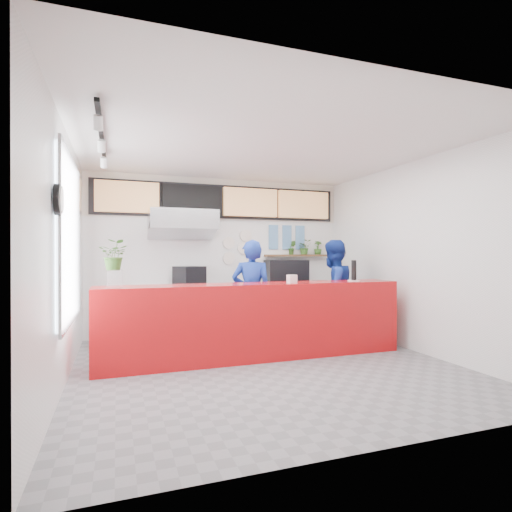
{
  "coord_description": "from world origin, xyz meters",
  "views": [
    {
      "loc": [
        -1.93,
        -5.11,
        1.53
      ],
      "look_at": [
        0.1,
        0.7,
        1.5
      ],
      "focal_mm": 28.0,
      "sensor_mm": 36.0,
      "label": 1
    }
  ],
  "objects": [
    {
      "name": "floor",
      "position": [
        0.0,
        0.0,
        0.0
      ],
      "size": [
        5.0,
        5.0,
        0.0
      ],
      "primitive_type": "plane",
      "color": "slate",
      "rests_on": "ground"
    },
    {
      "name": "ceiling",
      "position": [
        0.0,
        0.0,
        3.0
      ],
      "size": [
        5.0,
        5.0,
        0.0
      ],
      "primitive_type": "plane",
      "rotation": [
        3.14,
        0.0,
        0.0
      ],
      "color": "silver"
    },
    {
      "name": "wall_back",
      "position": [
        0.0,
        2.5,
        1.5
      ],
      "size": [
        5.0,
        0.0,
        5.0
      ],
      "primitive_type": "plane",
      "rotation": [
        1.57,
        0.0,
        0.0
      ],
      "color": "white",
      "rests_on": "ground"
    },
    {
      "name": "wall_left",
      "position": [
        -2.5,
        0.0,
        1.5
      ],
      "size": [
        0.0,
        5.0,
        5.0
      ],
      "primitive_type": "plane",
      "rotation": [
        1.57,
        0.0,
        1.57
      ],
      "color": "white",
      "rests_on": "ground"
    },
    {
      "name": "wall_right",
      "position": [
        2.5,
        0.0,
        1.5
      ],
      "size": [
        0.0,
        5.0,
        5.0
      ],
      "primitive_type": "plane",
      "rotation": [
        1.57,
        0.0,
        -1.57
      ],
      "color": "white",
      "rests_on": "ground"
    },
    {
      "name": "service_counter",
      "position": [
        0.0,
        0.4,
        0.55
      ],
      "size": [
        4.5,
        0.6,
        1.1
      ],
      "primitive_type": "cube",
      "color": "#B70D10",
      "rests_on": "ground"
    },
    {
      "name": "cream_band",
      "position": [
        0.0,
        2.49,
        2.6
      ],
      "size": [
        5.0,
        0.02,
        0.8
      ],
      "primitive_type": "cube",
      "color": "beige",
      "rests_on": "wall_back"
    },
    {
      "name": "prep_bench",
      "position": [
        -0.8,
        2.2,
        0.45
      ],
      "size": [
        1.8,
        0.6,
        0.9
      ],
      "primitive_type": "cube",
      "color": "#B2B5BA",
      "rests_on": "ground"
    },
    {
      "name": "panini_oven",
      "position": [
        -0.67,
        2.2,
        1.1
      ],
      "size": [
        0.59,
        0.59,
        0.4
      ],
      "primitive_type": "cube",
      "rotation": [
        0.0,
        0.0,
        0.43
      ],
      "color": "black",
      "rests_on": "prep_bench"
    },
    {
      "name": "extraction_hood",
      "position": [
        -0.8,
        2.15,
        2.15
      ],
      "size": [
        1.2,
        0.7,
        0.35
      ],
      "primitive_type": "cube",
      "color": "#B2B5BA",
      "rests_on": "ceiling"
    },
    {
      "name": "hood_lip",
      "position": [
        -0.8,
        2.15,
        1.95
      ],
      "size": [
        1.2,
        0.69,
        0.31
      ],
      "primitive_type": "cube",
      "rotation": [
        -0.35,
        0.0,
        0.0
      ],
      "color": "#B2B5BA",
      "rests_on": "ceiling"
    },
    {
      "name": "right_bench",
      "position": [
        1.5,
        2.2,
        0.45
      ],
      "size": [
        1.8,
        0.6,
        0.9
      ],
      "primitive_type": "cube",
      "color": "#B2B5BA",
      "rests_on": "ground"
    },
    {
      "name": "espresso_machine",
      "position": [
        1.25,
        2.2,
        1.15
      ],
      "size": [
        0.85,
        0.66,
        0.51
      ],
      "primitive_type": "cube",
      "rotation": [
        0.0,
        0.0,
        -0.12
      ],
      "color": "black",
      "rests_on": "right_bench"
    },
    {
      "name": "espresso_tray",
      "position": [
        1.25,
        2.2,
        1.38
      ],
      "size": [
        0.66,
        0.48,
        0.06
      ],
      "primitive_type": "cube",
      "rotation": [
        0.0,
        0.0,
        -0.05
      ],
      "color": "#ABAEB2",
      "rests_on": "espresso_machine"
    },
    {
      "name": "herb_shelf",
      "position": [
        1.6,
        2.4,
        1.5
      ],
      "size": [
        1.4,
        0.18,
        0.04
      ],
      "primitive_type": "cube",
      "color": "brown",
      "rests_on": "wall_back"
    },
    {
      "name": "menu_board_far_left",
      "position": [
        -1.75,
        2.38,
        2.55
      ],
      "size": [
        1.1,
        0.1,
        0.55
      ],
      "primitive_type": "cube",
      "color": "tan",
      "rests_on": "wall_back"
    },
    {
      "name": "menu_board_mid_left",
      "position": [
        -0.59,
        2.38,
        2.55
      ],
      "size": [
        1.1,
        0.1,
        0.55
      ],
      "primitive_type": "cube",
      "color": "black",
      "rests_on": "wall_back"
    },
    {
      "name": "menu_board_mid_right",
      "position": [
        0.57,
        2.38,
        2.55
      ],
      "size": [
        1.1,
        0.1,
        0.55
      ],
      "primitive_type": "cube",
      "color": "tan",
      "rests_on": "wall_back"
    },
    {
      "name": "menu_board_far_right",
      "position": [
        1.73,
        2.38,
        2.55
      ],
      "size": [
        1.1,
        0.1,
        0.55
      ],
      "primitive_type": "cube",
      "color": "tan",
      "rests_on": "wall_back"
    },
    {
      "name": "soffit",
      "position": [
        0.0,
        2.46,
        2.55
      ],
      "size": [
        4.8,
        0.04,
        0.65
      ],
      "primitive_type": "cube",
      "color": "black",
      "rests_on": "wall_back"
    },
    {
      "name": "window_pane",
      "position": [
        -2.47,
        0.3,
        1.7
      ],
      "size": [
        0.04,
        2.2,
        1.9
      ],
      "primitive_type": "cube",
      "color": "silver",
      "rests_on": "wall_left"
    },
    {
      "name": "window_frame",
      "position": [
        -2.45,
        0.3,
        1.7
      ],
      "size": [
        0.03,
        2.3,
        2.0
      ],
      "primitive_type": "cube",
      "color": "#B2B5BA",
      "rests_on": "wall_left"
    },
    {
      "name": "wall_clock_rim",
      "position": [
        -2.46,
        -0.9,
        2.05
      ],
      "size": [
        0.05,
        0.3,
        0.3
      ],
      "primitive_type": "cylinder",
      "rotation": [
        0.0,
        1.57,
        0.0
      ],
      "color": "black",
      "rests_on": "wall_left"
    },
    {
      "name": "wall_clock_face",
      "position": [
        -2.43,
        -0.9,
        2.05
      ],
      "size": [
        0.02,
        0.26,
        0.26
      ],
      "primitive_type": "cylinder",
      "rotation": [
        0.0,
        1.57,
        0.0
      ],
      "color": "white",
      "rests_on": "wall_left"
    },
    {
      "name": "track_rail",
      "position": [
        -2.1,
        0.0,
        2.94
      ],
      "size": [
        0.05,
        2.4,
        0.04
      ],
      "primitive_type": "cube",
      "color": "black",
      "rests_on": "ceiling"
    },
    {
      "name": "dec_plate_a",
      "position": [
        0.15,
        2.47,
        1.75
      ],
      "size": [
        0.24,
        0.03,
        0.24
      ],
      "primitive_type": "cylinder",
      "rotation": [
        1.57,
        0.0,
        0.0
      ],
      "color": "silver",
      "rests_on": "wall_back"
    },
    {
      "name": "dec_plate_b",
      "position": [
        0.45,
        2.47,
        1.65
      ],
      "size": [
        0.24,
        0.03,
        0.24
      ],
      "primitive_type": "cylinder",
      "rotation": [
        1.57,
        0.0,
        0.0
      ],
      "color": "silver",
      "rests_on": "wall_back"
    },
    {
      "name": "dec_plate_c",
      "position": [
        0.15,
        2.47,
        1.45
      ],
      "size": [
        0.24,
        0.03,
        0.24
      ],
      "primitive_type": "cylinder",
      "rotation": [
        1.57,
        0.0,
        0.0
      ],
      "color": "silver",
      "rests_on": "wall_back"
    },
    {
      "name": "dec_plate_d",
      "position": [
        0.5,
        2.47,
        1.9
      ],
      "size": [
        0.24,
        0.03,
        0.24
      ],
      "primitive_type": "cylinder",
      "rotation": [
        1.57,
        0.0,
        0.0
      ],
      "color": "silver",
      "rests_on": "wall_back"
    },
    {
      "name": "photo_frame_a",
      "position": [
        1.1,
        2.48,
        2.0
      ],
      "size": [
        0.2,
        0.02,
        0.25
      ],
      "primitive_type": "cube",
      "color": "#598CBF",
      "rests_on": "wall_back"
    },
    {
      "name": "photo_frame_b",
      "position": [
        1.4,
        2.48,
        2.0
      ],
      "size": [
        0.2,
        0.02,
        0.25
      ],
      "primitive_type": "cube",
      "color": "#598CBF",
      "rests_on": "wall_back"
    },
    {
      "name": "photo_frame_c",
      "position": [
        1.7,
        2.48,
        2.0
      ],
      "size": [
        0.2,
        0.02,
        0.25
      ],
      "primitive_type": "cube",
      "color": "#598CBF",
      "rests_on": "wall_back"
    },
    {
      "name": "photo_frame_d",
      "position": [
        1.1,
        2.48,
        1.75
      ],
      "size": [
        0.2,
        0.02,
        0.25
      ],
      "primitive_type": "cube",
      "color": "#598CBF",
      "rests_on": "wall_back"
    },
    {
      "name": "photo_frame_e",
      "position": [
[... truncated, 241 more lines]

